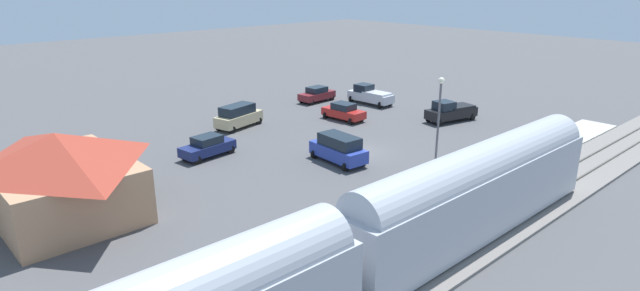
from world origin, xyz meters
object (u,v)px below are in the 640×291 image
(pedestrian_waiting_far, at_px, (503,155))
(sedan_red, at_px, (344,111))
(suv_tan, at_px, (238,116))
(pickup_black, at_px, (450,111))
(station_building, at_px, (60,174))
(sedan_maroon, at_px, (317,94))
(sedan_navy, at_px, (207,146))
(suv_blue, at_px, (339,148))
(pedestrian_on_platform, at_px, (538,146))
(light_pole_near_platform, at_px, (439,115))
(pickup_silver, at_px, (370,95))

(pedestrian_waiting_far, xyz_separation_m, sedan_red, (18.34, -1.75, -0.40))
(suv_tan, distance_m, pickup_black, 20.99)
(station_building, relative_size, sedan_maroon, 2.21)
(sedan_navy, distance_m, suv_blue, 10.56)
(suv_blue, bearing_deg, pedestrian_on_platform, -131.58)
(pickup_black, xyz_separation_m, light_pole_near_platform, (-7.97, 13.71, 3.58))
(pedestrian_on_platform, height_order, light_pole_near_platform, light_pole_near_platform)
(pedestrian_on_platform, xyz_separation_m, sedan_maroon, (26.83, -1.07, -0.40))
(suv_tan, relative_size, pickup_black, 0.92)
(sedan_red, relative_size, pickup_black, 0.81)
(pedestrian_on_platform, bearing_deg, sedan_navy, 45.09)
(sedan_navy, xyz_separation_m, suv_blue, (-8.06, -6.81, 0.27))
(sedan_red, relative_size, suv_blue, 0.92)
(sedan_navy, bearing_deg, pickup_black, -106.41)
(sedan_red, relative_size, pickup_silver, 0.84)
(sedan_red, relative_size, light_pole_near_platform, 0.64)
(sedan_red, bearing_deg, station_building, 98.77)
(sedan_navy, relative_size, suv_blue, 0.94)
(station_building, bearing_deg, pedestrian_on_platform, -115.70)
(station_building, height_order, sedan_navy, station_building)
(pickup_black, height_order, light_pole_near_platform, light_pole_near_platform)
(pedestrian_waiting_far, xyz_separation_m, sedan_navy, (17.72, 14.30, -0.40))
(pedestrian_waiting_far, height_order, pickup_black, pickup_black)
(suv_blue, height_order, pickup_silver, suv_blue)
(pedestrian_waiting_far, distance_m, light_pole_near_platform, 6.21)
(sedan_maroon, xyz_separation_m, pickup_black, (-15.39, -4.07, 0.15))
(pickup_black, bearing_deg, sedan_navy, 73.59)
(station_building, xyz_separation_m, pedestrian_waiting_far, (-14.01, -26.33, -1.45))
(pedestrian_on_platform, relative_size, pickup_silver, 0.31)
(pedestrian_waiting_far, xyz_separation_m, suv_blue, (9.66, 7.49, -0.13))
(pickup_silver, xyz_separation_m, light_pole_near_platform, (-18.45, 13.32, 3.58))
(sedan_maroon, relative_size, pickup_silver, 0.84)
(sedan_red, xyz_separation_m, sedan_navy, (-0.62, 16.05, 0.00))
(light_pole_near_platform, bearing_deg, sedan_maroon, -22.42)
(sedan_navy, bearing_deg, pedestrian_on_platform, -134.91)
(pedestrian_on_platform, bearing_deg, station_building, 64.30)
(pedestrian_on_platform, height_order, sedan_red, pedestrian_on_platform)
(sedan_maroon, xyz_separation_m, suv_blue, (-16.51, 12.70, 0.27))
(sedan_navy, xyz_separation_m, pickup_silver, (3.54, -23.19, 0.15))
(sedan_navy, bearing_deg, suv_tan, -50.56)
(sedan_red, height_order, suv_blue, suv_blue)
(pedestrian_waiting_far, relative_size, suv_tan, 0.33)
(sedan_navy, xyz_separation_m, pickup_black, (-6.94, -23.58, 0.15))
(suv_tan, bearing_deg, sedan_navy, 129.44)
(suv_blue, bearing_deg, pickup_black, -86.18)
(station_building, bearing_deg, suv_tan, -63.81)
(suv_blue, height_order, light_pole_near_platform, light_pole_near_platform)
(sedan_maroon, bearing_deg, pickup_black, -165.19)
(pedestrian_waiting_far, relative_size, pickup_silver, 0.31)
(sedan_maroon, bearing_deg, station_building, 111.08)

